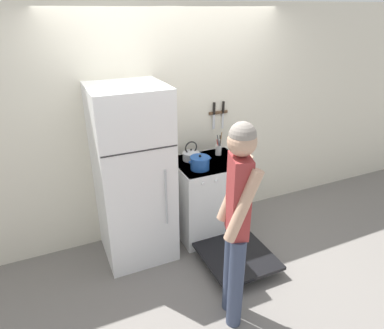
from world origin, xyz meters
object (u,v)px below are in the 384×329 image
utensil_jar (219,149)px  person (237,218)px  tea_kettle (191,155)px  refrigerator (133,176)px  stove_range (210,199)px  dutch_oven_pot (200,163)px

utensil_jar → person: person is taller
tea_kettle → utensil_jar: 0.35m
refrigerator → stove_range: 0.99m
person → refrigerator: bearing=39.5°
stove_range → tea_kettle: size_ratio=5.81×
person → dutch_oven_pot: bearing=6.5°
refrigerator → utensil_jar: bearing=8.3°
tea_kettle → dutch_oven_pot: bearing=-93.0°
dutch_oven_pot → person: person is taller
stove_range → tea_kettle: (-0.16, 0.17, 0.53)m
dutch_oven_pot → refrigerator: bearing=171.5°
tea_kettle → utensil_jar: bearing=0.8°
refrigerator → tea_kettle: 0.73m
dutch_oven_pot → person: bearing=-100.6°
dutch_oven_pot → person: 1.12m
utensil_jar → refrigerator: bearing=-171.7°
tea_kettle → utensil_jar: utensil_jar is taller
stove_range → utensil_jar: (0.19, 0.17, 0.54)m
stove_range → refrigerator: bearing=179.0°
dutch_oven_pot → person: (-0.20, -1.10, 0.03)m
utensil_jar → person: 1.47m
stove_range → tea_kettle: 0.57m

